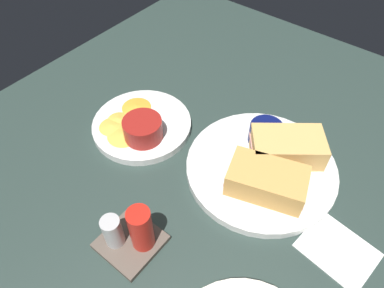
{
  "coord_description": "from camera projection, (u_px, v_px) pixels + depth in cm",
  "views": [
    {
      "loc": [
        -18.42,
        35.1,
        53.04
      ],
      "look_at": [
        8.72,
        0.69,
        3.0
      ],
      "focal_mm": 33.06,
      "sensor_mm": 36.0,
      "label": 1
    }
  ],
  "objects": [
    {
      "name": "ramekin_light_gravy",
      "position": [
        143.0,
        128.0,
        0.68
      ],
      "size": [
        7.62,
        7.62,
        4.17
      ],
      "color": "maroon",
      "rests_on": "plate_chips_companion"
    },
    {
      "name": "sandwich_half_far",
      "position": [
        287.0,
        147.0,
        0.65
      ],
      "size": [
        14.93,
        13.96,
        4.8
      ],
      "color": "tan",
      "rests_on": "plate_sandwich_main"
    },
    {
      "name": "spoon_by_gravy_ramekin",
      "position": [
        138.0,
        137.0,
        0.69
      ],
      "size": [
        6.86,
        8.94,
        0.8
      ],
      "color": "silver",
      "rests_on": "plate_chips_companion"
    },
    {
      "name": "paper_napkin_folded",
      "position": [
        338.0,
        250.0,
        0.56
      ],
      "size": [
        12.11,
        10.39,
        0.4
      ],
      "primitive_type": "cube",
      "rotation": [
        0.0,
        0.0,
        -0.13
      ],
      "color": "white",
      "rests_on": "ground_plane"
    },
    {
      "name": "plantain_chip_scatter",
      "position": [
        127.0,
        122.0,
        0.72
      ],
      "size": [
        12.13,
        15.82,
        0.6
      ],
      "color": "gold",
      "rests_on": "plate_chips_companion"
    },
    {
      "name": "plate_chips_companion",
      "position": [
        142.0,
        125.0,
        0.73
      ],
      "size": [
        20.23,
        20.23,
        1.6
      ],
      "primitive_type": "cylinder",
      "color": "silver",
      "rests_on": "ground_plane"
    },
    {
      "name": "ground_plane",
      "position": [
        230.0,
        179.0,
        0.67
      ],
      "size": [
        110.0,
        110.0,
        3.0
      ],
      "primitive_type": "cube",
      "color": "#283833"
    },
    {
      "name": "condiment_caddy",
      "position": [
        131.0,
        234.0,
        0.54
      ],
      "size": [
        9.0,
        9.0,
        9.5
      ],
      "color": "brown",
      "rests_on": "ground_plane"
    },
    {
      "name": "spoon_by_dark_ramekin",
      "position": [
        254.0,
        157.0,
        0.66
      ],
      "size": [
        2.96,
        9.96,
        0.8
      ],
      "color": "silver",
      "rests_on": "plate_sandwich_main"
    },
    {
      "name": "ramekin_dark_sauce",
      "position": [
        266.0,
        133.0,
        0.67
      ],
      "size": [
        6.34,
        6.34,
        4.05
      ],
      "color": "#0C144C",
      "rests_on": "plate_sandwich_main"
    },
    {
      "name": "sandwich_half_near",
      "position": [
        266.0,
        181.0,
        0.6
      ],
      "size": [
        14.75,
        11.18,
        4.8
      ],
      "color": "tan",
      "rests_on": "plate_sandwich_main"
    },
    {
      "name": "plate_sandwich_main",
      "position": [
        261.0,
        168.0,
        0.66
      ],
      "size": [
        27.72,
        27.72,
        1.6
      ],
      "primitive_type": "cylinder",
      "color": "silver",
      "rests_on": "ground_plane"
    }
  ]
}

